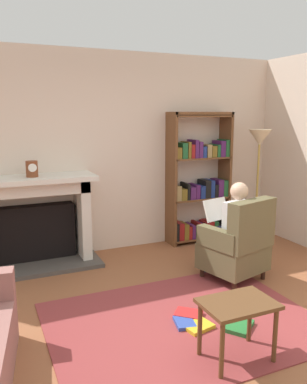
% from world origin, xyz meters
% --- Properties ---
extents(ground, '(14.00, 14.00, 0.00)m').
position_xyz_m(ground, '(0.00, 0.00, 0.00)').
color(ground, '#945736').
extents(back_wall, '(5.60, 0.10, 2.70)m').
position_xyz_m(back_wall, '(0.00, 2.55, 1.35)').
color(back_wall, beige).
rests_on(back_wall, ground).
extents(area_rug, '(2.40, 1.80, 0.01)m').
position_xyz_m(area_rug, '(0.00, 0.30, 0.01)').
color(area_rug, brown).
rests_on(area_rug, ground).
extents(fireplace, '(1.59, 0.64, 1.14)m').
position_xyz_m(fireplace, '(-1.06, 2.30, 0.60)').
color(fireplace, '#4C4742').
rests_on(fireplace, ground).
extents(mantel_clock, '(0.14, 0.14, 0.19)m').
position_xyz_m(mantel_clock, '(-1.04, 2.20, 1.24)').
color(mantel_clock, brown).
rests_on(mantel_clock, fireplace).
extents(bookshelf, '(0.94, 0.32, 1.91)m').
position_xyz_m(bookshelf, '(1.34, 2.33, 0.89)').
color(bookshelf, brown).
rests_on(bookshelf, ground).
extents(armchair_reading, '(0.78, 0.77, 0.97)m').
position_xyz_m(armchair_reading, '(1.01, 0.89, 0.42)').
color(armchair_reading, '#331E14').
rests_on(armchair_reading, ground).
extents(seated_reader, '(0.45, 0.59, 1.14)m').
position_xyz_m(seated_reader, '(0.98, 1.00, 0.62)').
color(seated_reader, silver).
rests_on(seated_reader, ground).
extents(side_table, '(0.56, 0.39, 0.48)m').
position_xyz_m(side_table, '(0.12, -0.35, 0.40)').
color(side_table, brown).
rests_on(side_table, ground).
extents(scattered_books, '(0.69, 0.68, 0.04)m').
position_xyz_m(scattered_books, '(0.17, 0.18, 0.03)').
color(scattered_books, red).
rests_on(scattered_books, area_rug).
extents(floor_lamp, '(0.32, 0.32, 1.67)m').
position_xyz_m(floor_lamp, '(2.04, 1.90, 1.41)').
color(floor_lamp, '#B7933F').
rests_on(floor_lamp, ground).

